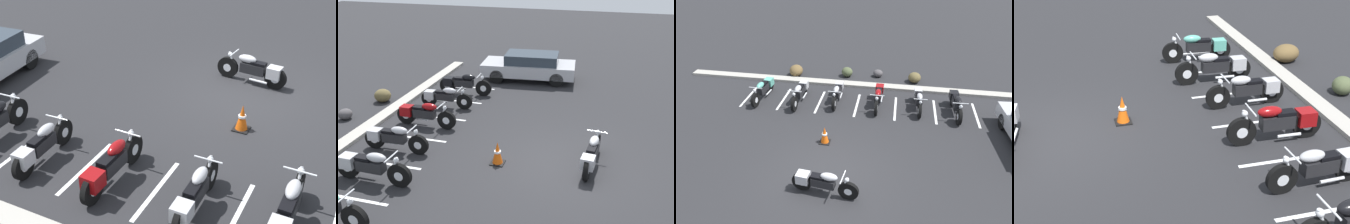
% 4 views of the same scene
% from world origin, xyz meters
% --- Properties ---
extents(ground, '(60.00, 60.00, 0.00)m').
position_xyz_m(ground, '(0.00, 0.00, 0.00)').
color(ground, '#262628').
extents(motorcycle_silver_featured, '(2.18, 0.64, 0.86)m').
position_xyz_m(motorcycle_silver_featured, '(-0.02, -0.78, 0.46)').
color(motorcycle_silver_featured, black).
rests_on(motorcycle_silver_featured, ground).
extents(parked_bike_1, '(0.64, 2.27, 0.89)m').
position_xyz_m(parked_bike_1, '(-2.35, 4.90, 0.48)').
color(parked_bike_1, black).
rests_on(parked_bike_1, ground).
extents(parked_bike_2, '(0.60, 2.14, 0.84)m').
position_xyz_m(parked_bike_2, '(-0.64, 5.21, 0.45)').
color(parked_bike_2, black).
rests_on(parked_bike_2, ground).
extents(parked_bike_3, '(0.63, 2.25, 0.88)m').
position_xyz_m(parked_bike_3, '(1.29, 5.15, 0.47)').
color(parked_bike_3, black).
rests_on(parked_bike_3, ground).
extents(parked_bike_4, '(0.59, 2.10, 0.82)m').
position_xyz_m(parked_bike_4, '(3.10, 5.17, 0.44)').
color(parked_bike_4, black).
rests_on(parked_bike_4, ground).
extents(parked_bike_5, '(0.65, 2.30, 0.90)m').
position_xyz_m(parked_bike_5, '(4.70, 5.01, 0.48)').
color(parked_bike_5, black).
rests_on(parked_bike_5, ground).
extents(car_silver, '(2.17, 4.44, 1.29)m').
position_xyz_m(car_silver, '(7.40, 2.69, 0.68)').
color(car_silver, black).
rests_on(car_silver, ground).
extents(concrete_curb, '(18.00, 0.50, 0.12)m').
position_xyz_m(concrete_curb, '(0.00, 6.94, 0.06)').
color(concrete_curb, '#A8A399').
rests_on(concrete_curb, ground).
extents(landscape_rock_1, '(0.73, 0.75, 0.53)m').
position_xyz_m(landscape_rock_1, '(2.97, 7.83, 0.27)').
color(landscape_rock_1, brown).
rests_on(landscape_rock_1, ground).
extents(landscape_rock_2, '(0.61, 0.58, 0.40)m').
position_xyz_m(landscape_rock_2, '(1.04, 8.19, 0.20)').
color(landscape_rock_2, '#4A4649').
rests_on(landscape_rock_2, ground).
extents(traffic_cone, '(0.40, 0.40, 0.69)m').
position_xyz_m(traffic_cone, '(-0.50, 1.87, 0.33)').
color(traffic_cone, black).
rests_on(traffic_cone, ground).
extents(stall_line_1, '(0.10, 2.10, 0.00)m').
position_xyz_m(stall_line_1, '(-3.19, 4.93, 0.00)').
color(stall_line_1, white).
rests_on(stall_line_1, ground).
extents(stall_line_2, '(0.10, 2.10, 0.00)m').
position_xyz_m(stall_line_2, '(-1.43, 4.93, 0.00)').
color(stall_line_2, white).
rests_on(stall_line_2, ground).
extents(stall_line_3, '(0.10, 2.10, 0.00)m').
position_xyz_m(stall_line_3, '(0.33, 4.93, 0.00)').
color(stall_line_3, white).
rests_on(stall_line_3, ground).
extents(stall_line_4, '(0.10, 2.10, 0.00)m').
position_xyz_m(stall_line_4, '(2.10, 4.93, 0.00)').
color(stall_line_4, white).
rests_on(stall_line_4, ground).
extents(stall_line_5, '(0.10, 2.10, 0.00)m').
position_xyz_m(stall_line_5, '(3.86, 4.93, 0.00)').
color(stall_line_5, white).
rests_on(stall_line_5, ground).
extents(stall_line_6, '(0.10, 2.10, 0.00)m').
position_xyz_m(stall_line_6, '(5.62, 4.93, 0.00)').
color(stall_line_6, white).
rests_on(stall_line_6, ground).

